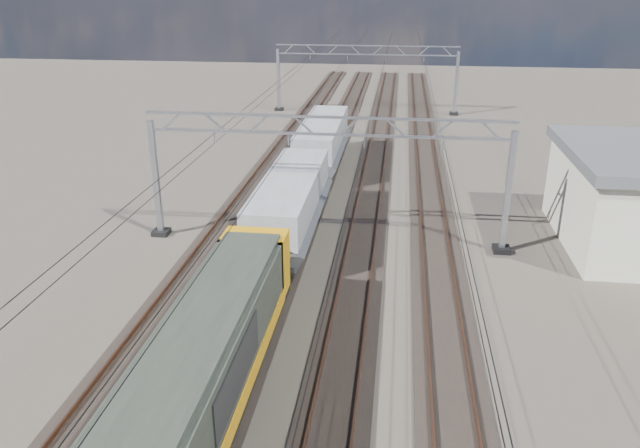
# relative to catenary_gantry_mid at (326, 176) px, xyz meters

# --- Properties ---
(ground) EXTENTS (160.00, 160.00, 0.00)m
(ground) POSITION_rel_catenary_gantry_mid_xyz_m (-0.00, -4.00, -3.91)
(ground) COLOR #2A2520
(ground) RESTS_ON ground
(track_outer_west) EXTENTS (2.60, 140.00, 0.30)m
(track_outer_west) POSITION_rel_catenary_gantry_mid_xyz_m (-6.00, -4.00, -3.83)
(track_outer_west) COLOR black
(track_outer_west) RESTS_ON ground
(track_loco) EXTENTS (2.60, 140.00, 0.30)m
(track_loco) POSITION_rel_catenary_gantry_mid_xyz_m (-2.00, -4.00, -3.83)
(track_loco) COLOR black
(track_loco) RESTS_ON ground
(track_inner_east) EXTENTS (2.60, 140.00, 0.30)m
(track_inner_east) POSITION_rel_catenary_gantry_mid_xyz_m (2.00, -4.00, -3.83)
(track_inner_east) COLOR black
(track_inner_east) RESTS_ON ground
(track_outer_east) EXTENTS (2.60, 140.00, 0.30)m
(track_outer_east) POSITION_rel_catenary_gantry_mid_xyz_m (6.00, -4.00, -3.83)
(track_outer_east) COLOR black
(track_outer_east) RESTS_ON ground
(catenary_gantry_mid) EXTENTS (19.90, 0.90, 7.11)m
(catenary_gantry_mid) POSITION_rel_catenary_gantry_mid_xyz_m (0.00, 0.00, 0.00)
(catenary_gantry_mid) COLOR #9498A2
(catenary_gantry_mid) RESTS_ON ground
(catenary_gantry_far) EXTENTS (19.90, 0.90, 7.11)m
(catenary_gantry_far) POSITION_rel_catenary_gantry_mid_xyz_m (0.00, 36.00, 0.00)
(catenary_gantry_far) COLOR #9498A2
(catenary_gantry_far) RESTS_ON ground
(overhead_wires) EXTENTS (12.03, 140.00, 0.53)m
(overhead_wires) POSITION_rel_catenary_gantry_mid_xyz_m (-0.00, 4.00, 1.84)
(overhead_wires) COLOR black
(overhead_wires) RESTS_ON ground
(locomotive) EXTENTS (2.76, 21.10, 3.62)m
(locomotive) POSITION_rel_catenary_gantry_mid_xyz_m (-2.00, -17.50, -1.58)
(locomotive) COLOR black
(locomotive) RESTS_ON ground
(hopper_wagon_lead) EXTENTS (3.38, 13.00, 3.25)m
(hopper_wagon_lead) POSITION_rel_catenary_gantry_mid_xyz_m (-2.00, 0.19, -1.67)
(hopper_wagon_lead) COLOR black
(hopper_wagon_lead) RESTS_ON ground
(hopper_wagon_mid) EXTENTS (3.38, 13.00, 3.25)m
(hopper_wagon_mid) POSITION_rel_catenary_gantry_mid_xyz_m (-2.00, 14.39, -1.67)
(hopper_wagon_mid) COLOR black
(hopper_wagon_mid) RESTS_ON ground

